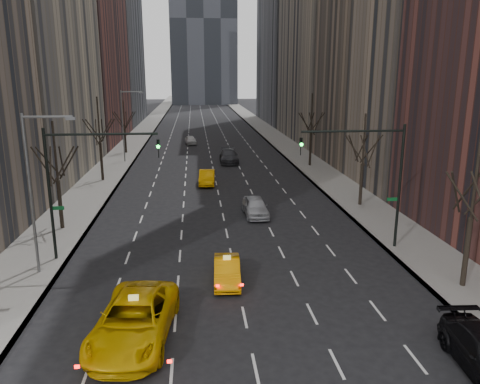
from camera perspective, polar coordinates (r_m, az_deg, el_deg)
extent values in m
plane|color=black|center=(19.50, 1.89, -20.72)|extent=(400.00, 400.00, 0.00)
cube|color=slate|center=(87.14, -12.27, 6.61)|extent=(4.50, 320.00, 0.15)
cube|color=slate|center=(87.74, 3.94, 6.95)|extent=(4.50, 320.00, 0.15)
cube|color=brown|center=(84.79, -20.08, 20.78)|extent=(14.00, 28.00, 44.00)
cylinder|color=black|center=(36.43, -21.06, -1.42)|extent=(0.28, 0.28, 3.57)
cylinder|color=black|center=(35.64, -21.62, 4.65)|extent=(0.16, 0.16, 4.25)
cylinder|color=black|center=(36.55, -20.92, 3.50)|extent=(0.42, 1.80, 2.52)
cylinder|color=black|center=(35.85, -20.12, 3.37)|extent=(1.74, 0.72, 2.52)
cylinder|color=black|center=(35.09, -20.69, 3.10)|extent=(1.46, 1.25, 2.52)
cylinder|color=black|center=(35.03, -22.09, 2.96)|extent=(0.42, 1.80, 2.52)
cylinder|color=black|center=(35.74, -22.86, 3.09)|extent=(1.74, 0.72, 2.52)
cylinder|color=black|center=(36.50, -22.26, 3.36)|extent=(1.46, 1.25, 2.52)
cylinder|color=black|center=(51.60, -16.52, 3.58)|extent=(0.28, 0.28, 3.99)
cylinder|color=black|center=(51.02, -16.87, 8.41)|extent=(0.16, 0.16, 4.75)
cylinder|color=black|center=(51.93, -16.44, 7.25)|extent=(0.42, 1.80, 2.52)
cylinder|color=black|center=(51.27, -15.82, 7.21)|extent=(1.74, 0.72, 2.52)
cylinder|color=black|center=(50.47, -16.16, 7.09)|extent=(1.46, 1.25, 2.52)
cylinder|color=black|center=(50.34, -17.13, 7.00)|extent=(0.42, 1.80, 2.52)
cylinder|color=black|center=(51.01, -17.74, 7.04)|extent=(1.74, 0.72, 2.52)
cylinder|color=black|center=(51.80, -17.38, 7.17)|extent=(1.46, 1.25, 2.52)
cylinder|color=black|center=(69.18, -13.79, 6.08)|extent=(0.28, 0.28, 3.36)
cylinder|color=black|center=(68.78, -13.97, 9.11)|extent=(0.16, 0.16, 4.00)
cylinder|color=black|center=(69.66, -13.71, 8.55)|extent=(0.42, 1.80, 2.52)
cylinder|color=black|center=(69.03, -13.23, 8.53)|extent=(1.74, 0.72, 2.52)
cylinder|color=black|center=(68.21, -13.44, 8.45)|extent=(1.46, 1.25, 2.52)
cylinder|color=black|center=(68.04, -14.16, 8.40)|extent=(0.42, 1.80, 2.52)
cylinder|color=black|center=(68.68, -14.64, 8.42)|extent=(1.74, 0.72, 2.52)
cylinder|color=black|center=(69.49, -14.41, 8.50)|extent=(1.46, 1.25, 2.52)
cylinder|color=black|center=(27.58, 25.89, -6.59)|extent=(0.28, 0.28, 3.78)
cylinder|color=black|center=(26.50, 26.85, 1.83)|extent=(0.16, 0.16, 4.50)
cylinder|color=black|center=(27.48, 25.95, 0.14)|extent=(0.42, 1.80, 2.52)
cylinder|color=black|center=(26.05, 25.44, -0.52)|extent=(1.74, 0.72, 2.52)
cylinder|color=black|center=(26.83, 24.80, -0.05)|extent=(1.46, 1.25, 2.52)
cylinder|color=black|center=(41.44, 14.55, 0.90)|extent=(0.28, 0.28, 3.57)
cylinder|color=black|center=(40.75, 14.89, 6.26)|extent=(0.16, 0.16, 4.25)
cylinder|color=black|center=(41.71, 14.60, 5.21)|extent=(0.42, 1.80, 2.52)
cylinder|color=black|center=(41.43, 15.72, 5.07)|extent=(1.74, 0.72, 2.52)
cylinder|color=black|center=(40.60, 15.95, 4.88)|extent=(1.46, 1.25, 2.52)
cylinder|color=black|center=(40.04, 15.02, 4.82)|extent=(0.42, 1.80, 2.52)
cylinder|color=black|center=(40.33, 13.87, 4.95)|extent=(1.74, 0.72, 2.52)
cylinder|color=black|center=(41.17, 13.68, 5.15)|extent=(1.46, 1.25, 2.52)
cylinder|color=black|center=(58.31, 8.57, 5.18)|extent=(0.28, 0.28, 3.99)
cylinder|color=black|center=(57.79, 8.73, 9.46)|extent=(0.16, 0.16, 4.75)
cylinder|color=black|center=(58.75, 8.63, 8.42)|extent=(0.42, 1.80, 2.52)
cylinder|color=black|center=(58.38, 9.40, 8.35)|extent=(1.74, 0.72, 2.52)
cylinder|color=black|center=(57.53, 9.47, 8.27)|extent=(1.46, 1.25, 2.52)
cylinder|color=black|center=(57.04, 8.75, 8.24)|extent=(0.42, 1.80, 2.52)
cylinder|color=black|center=(57.42, 7.97, 8.31)|extent=(1.74, 0.72, 2.52)
cylinder|color=black|center=(58.27, 7.92, 8.40)|extent=(1.46, 1.25, 2.52)
cylinder|color=black|center=(29.99, -22.17, -0.38)|extent=(0.18, 0.18, 8.00)
cylinder|color=black|center=(28.56, -16.55, 6.78)|extent=(6.50, 0.14, 0.14)
imported|color=black|center=(28.25, -9.91, 5.23)|extent=(0.18, 0.22, 1.10)
sphere|color=#0CFF33|center=(28.05, -9.95, 5.47)|extent=(0.20, 0.20, 0.20)
cube|color=#0C5926|center=(30.07, -21.29, -1.84)|extent=(0.70, 0.04, 0.22)
cylinder|color=black|center=(31.50, 18.87, 0.58)|extent=(0.18, 0.18, 8.00)
cylinder|color=black|center=(29.68, 13.65, 7.22)|extent=(6.50, 0.14, 0.14)
imported|color=black|center=(28.90, 7.42, 5.52)|extent=(0.18, 0.22, 1.10)
sphere|color=#0CFF33|center=(28.71, 7.51, 5.76)|extent=(0.20, 0.20, 0.20)
cube|color=#0C5926|center=(31.52, 18.09, -0.85)|extent=(0.70, 0.04, 0.22)
cylinder|color=slate|center=(28.14, -24.16, -0.43)|extent=(0.16, 0.16, 9.00)
cylinder|color=slate|center=(27.07, -22.45, 8.47)|extent=(2.60, 0.14, 0.14)
cube|color=slate|center=(26.76, -19.94, 8.42)|extent=(0.50, 0.22, 0.15)
cylinder|color=slate|center=(61.85, -14.09, 7.77)|extent=(0.16, 0.16, 9.00)
cylinder|color=slate|center=(61.37, -13.11, 11.81)|extent=(2.60, 0.14, 0.14)
cube|color=slate|center=(61.23, -11.97, 11.77)|extent=(0.50, 0.22, 0.15)
imported|color=#E3AD04|center=(21.24, -12.77, -14.98)|extent=(3.82, 6.99, 1.86)
imported|color=orange|center=(26.04, -1.59, -9.57)|extent=(1.60, 4.09, 1.33)
imported|color=#A4A6AC|center=(37.72, 1.89, -1.77)|extent=(1.93, 4.56, 1.54)
imported|color=#FEA705|center=(48.51, -4.05, 1.79)|extent=(1.82, 4.56, 1.48)
imported|color=#2F2F34|center=(60.41, -1.37, 4.39)|extent=(2.43, 5.78, 1.66)
imported|color=silver|center=(76.73, -6.04, 6.31)|extent=(2.14, 4.19, 1.36)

